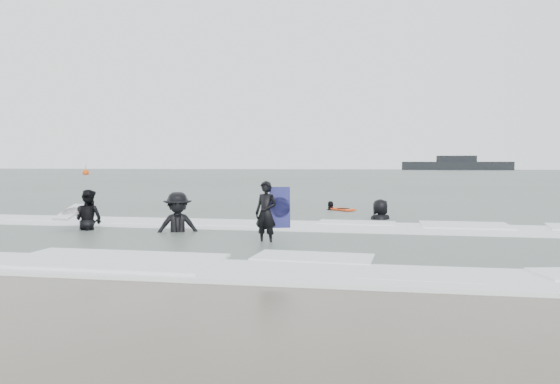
% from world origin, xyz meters
% --- Properties ---
extents(ground, '(320.00, 320.00, 0.00)m').
position_xyz_m(ground, '(0.00, 0.00, 0.00)').
color(ground, brown).
rests_on(ground, ground).
extents(sea, '(320.00, 320.00, 0.00)m').
position_xyz_m(sea, '(0.00, 80.00, 0.06)').
color(sea, '#47544C').
rests_on(sea, ground).
extents(surfer_centre, '(0.63, 0.51, 1.49)m').
position_xyz_m(surfer_centre, '(0.13, 2.70, 0.00)').
color(surfer_centre, black).
rests_on(surfer_centre, ground).
extents(surfer_wading, '(0.94, 0.79, 1.71)m').
position_xyz_m(surfer_wading, '(-5.21, 4.12, 0.00)').
color(surfer_wading, black).
rests_on(surfer_wading, ground).
extents(surfer_breaker, '(1.46, 1.17, 1.97)m').
position_xyz_m(surfer_breaker, '(-2.57, 4.04, 0.00)').
color(surfer_breaker, black).
rests_on(surfer_breaker, ground).
extents(surfer_right_near, '(0.98, 0.63, 1.55)m').
position_xyz_m(surfer_right_near, '(0.69, 11.80, 0.00)').
color(surfer_right_near, black).
rests_on(surfer_right_near, ground).
extents(surfer_right_far, '(1.08, 0.94, 1.87)m').
position_xyz_m(surfer_right_far, '(2.64, 8.47, 0.00)').
color(surfer_right_far, black).
rests_on(surfer_right_far, ground).
extents(surf_foam, '(30.03, 9.06, 0.09)m').
position_xyz_m(surf_foam, '(0.00, 3.70, 0.04)').
color(surf_foam, white).
rests_on(surf_foam, ground).
extents(bodyboards, '(7.62, 9.26, 1.25)m').
position_xyz_m(bodyboards, '(-1.36, 6.17, 0.50)').
color(bodyboards, '#11124F').
rests_on(bodyboards, ground).
extents(buoy, '(1.00, 1.00, 1.65)m').
position_xyz_m(buoy, '(-45.55, 71.44, 0.42)').
color(buoy, '#E8470A').
rests_on(buoy, ground).
extents(vessel_horizon, '(29.38, 5.25, 3.99)m').
position_xyz_m(vessel_horizon, '(21.29, 148.52, 1.48)').
color(vessel_horizon, black).
rests_on(vessel_horizon, ground).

